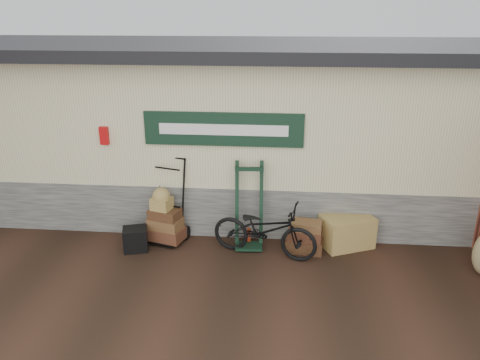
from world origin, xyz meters
name	(u,v)px	position (x,y,z in m)	size (l,w,h in m)	color
ground	(236,266)	(0.00, 0.00, 0.00)	(80.00, 80.00, 0.00)	black
station_building	(249,125)	(-0.01, 2.74, 1.61)	(14.40, 4.10, 3.20)	#4C4C47
porter_trolley	(169,199)	(-1.23, 0.85, 0.74)	(0.74, 0.55, 1.47)	black
green_barrow	(249,205)	(0.14, 0.74, 0.73)	(0.52, 0.44, 1.45)	black
suitcase_stack	(305,236)	(1.07, 0.62, 0.27)	(0.60, 0.38, 0.53)	#3D1F13
wicker_hamper	(347,231)	(1.79, 0.85, 0.27)	(0.82, 0.54, 0.54)	olive
black_trunk	(135,239)	(-1.72, 0.39, 0.19)	(0.39, 0.33, 0.39)	black
bicycle	(265,227)	(0.42, 0.41, 0.50)	(1.73, 0.60, 1.00)	black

